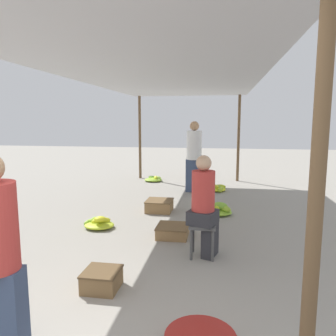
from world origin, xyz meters
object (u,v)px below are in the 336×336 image
crate_mid (159,206)px  banana_pile_right_0 (219,210)px  banana_pile_left_0 (98,223)px  crate_near (173,231)px  stool (203,230)px  shopper_walking_mid (194,156)px  vendor_seated (205,204)px  banana_pile_right_1 (218,188)px  banana_pile_left_1 (154,179)px  crate_far (102,280)px

crate_mid → banana_pile_right_0: bearing=-1.8°
banana_pile_left_0 → crate_near: bearing=-9.7°
stool → shopper_walking_mid: 4.05m
crate_near → vendor_seated: bearing=-52.3°
banana_pile_right_1 → crate_mid: 2.36m
vendor_seated → banana_pile_left_1: size_ratio=2.52×
banana_pile_right_1 → crate_far: crate_far is taller
vendor_seated → banana_pile_right_0: size_ratio=2.55×
crate_near → banana_pile_left_1: bearing=105.2°
stool → crate_near: 0.88m
banana_pile_right_1 → banana_pile_left_1: bearing=149.9°
crate_near → crate_mid: crate_mid is taller
banana_pile_left_0 → crate_far: banana_pile_left_0 is taller
banana_pile_right_1 → crate_far: size_ratio=1.52×
banana_pile_left_0 → shopper_walking_mid: 3.47m
vendor_seated → shopper_walking_mid: (-0.48, 3.98, 0.21)m
crate_mid → shopper_walking_mid: (0.52, 1.93, 0.80)m
shopper_walking_mid → banana_pile_left_0: bearing=-113.5°
banana_pile_left_1 → banana_pile_right_1: size_ratio=0.94×
banana_pile_right_1 → crate_near: size_ratio=1.17×
banana_pile_left_0 → banana_pile_right_0: banana_pile_right_0 is taller
stool → crate_far: bearing=-134.3°
crate_far → vendor_seated: bearing=45.3°
banana_pile_left_0 → stool: bearing=-26.6°
stool → crate_mid: bearing=115.3°
vendor_seated → crate_far: 1.58m
vendor_seated → crate_mid: vendor_seated is taller
banana_pile_left_1 → crate_far: bearing=-83.3°
banana_pile_left_0 → banana_pile_right_1: bearing=59.1°
stool → shopper_walking_mid: size_ratio=0.25×
banana_pile_left_0 → banana_pile_right_0: 2.29m
banana_pile_right_0 → crate_mid: (-1.17, 0.04, 0.02)m
stool → banana_pile_right_0: (0.19, 2.02, -0.27)m
banana_pile_right_0 → banana_pile_left_0: bearing=-150.6°
stool → banana_pile_right_1: (0.14, 4.14, -0.29)m
vendor_seated → banana_pile_right_0: bearing=85.1°
crate_near → shopper_walking_mid: 3.41m
crate_mid → vendor_seated: bearing=-64.2°
banana_pile_left_0 → banana_pile_left_1: (0.06, 4.32, -0.01)m
stool → crate_far: (-1.01, -1.03, -0.25)m
stool → crate_near: (-0.50, 0.68, -0.27)m
banana_pile_left_0 → banana_pile_right_0: size_ratio=1.06×
crate_mid → shopper_walking_mid: size_ratio=0.29×
banana_pile_right_1 → crate_far: (-1.15, -5.17, 0.04)m
banana_pile_left_0 → shopper_walking_mid: size_ratio=0.32×
banana_pile_left_1 → crate_far: (0.73, -6.25, 0.05)m
crate_near → banana_pile_right_0: bearing=62.8°
banana_pile_right_0 → banana_pile_right_1: size_ratio=0.92×
banana_pile_left_1 → shopper_walking_mid: size_ratio=0.30×
vendor_seated → crate_near: vendor_seated is taller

